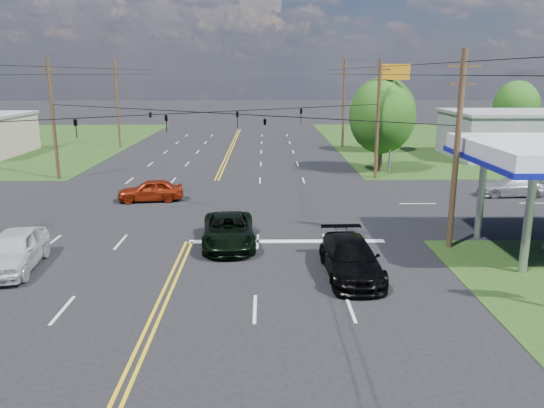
{
  "coord_description": "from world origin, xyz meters",
  "views": [
    {
      "loc": [
        3.88,
        -21.88,
        8.37
      ],
      "look_at": [
        4.27,
        6.0,
        1.5
      ],
      "focal_mm": 35.0,
      "sensor_mm": 36.0,
      "label": 1
    }
  ],
  "objects_px": {
    "pole_se": "(457,149)",
    "tree_right_b": "(381,113)",
    "suv_black": "(351,258)",
    "retail_ne": "(520,136)",
    "pole_left_far": "(117,102)",
    "tree_right_a": "(382,116)",
    "pole_right_far": "(344,102)",
    "pickup_dkgreen": "(229,230)",
    "pole_nw": "(53,118)",
    "pole_ne": "(378,118)",
    "tree_far_r": "(516,107)",
    "pickup_white": "(14,250)"
  },
  "relations": [
    {
      "from": "retail_ne",
      "to": "tree_right_a",
      "type": "height_order",
      "value": "tree_right_a"
    },
    {
      "from": "pole_nw",
      "to": "pickup_white",
      "type": "xyz_separation_m",
      "value": [
        5.88,
        -20.74,
        -4.05
      ]
    },
    {
      "from": "tree_far_r",
      "to": "pole_ne",
      "type": "bearing_deg",
      "value": -135.0
    },
    {
      "from": "retail_ne",
      "to": "pole_nw",
      "type": "height_order",
      "value": "pole_nw"
    },
    {
      "from": "pole_ne",
      "to": "tree_right_a",
      "type": "xyz_separation_m",
      "value": [
        1.0,
        3.0,
        -0.05
      ]
    },
    {
      "from": "retail_ne",
      "to": "pole_left_far",
      "type": "bearing_deg",
      "value": 169.46
    },
    {
      "from": "pole_se",
      "to": "suv_black",
      "type": "relative_size",
      "value": 1.75
    },
    {
      "from": "pole_nw",
      "to": "suv_black",
      "type": "relative_size",
      "value": 1.75
    },
    {
      "from": "pole_se",
      "to": "pickup_dkgreen",
      "type": "bearing_deg",
      "value": 177.38
    },
    {
      "from": "pole_ne",
      "to": "suv_black",
      "type": "height_order",
      "value": "pole_ne"
    },
    {
      "from": "pole_se",
      "to": "tree_right_b",
      "type": "relative_size",
      "value": 1.34
    },
    {
      "from": "pole_ne",
      "to": "tree_far_r",
      "type": "relative_size",
      "value": 1.25
    },
    {
      "from": "tree_right_b",
      "to": "tree_far_r",
      "type": "relative_size",
      "value": 0.93
    },
    {
      "from": "pole_se",
      "to": "pole_ne",
      "type": "height_order",
      "value": "same"
    },
    {
      "from": "tree_far_r",
      "to": "pickup_dkgreen",
      "type": "xyz_separation_m",
      "value": [
        -31.94,
        -38.5,
        -3.78
      ]
    },
    {
      "from": "tree_right_a",
      "to": "pickup_dkgreen",
      "type": "bearing_deg",
      "value": -120.22
    },
    {
      "from": "tree_right_b",
      "to": "pole_right_far",
      "type": "bearing_deg",
      "value": 131.19
    },
    {
      "from": "tree_right_a",
      "to": "pickup_dkgreen",
      "type": "xyz_separation_m",
      "value": [
        -11.94,
        -20.5,
        -4.11
      ]
    },
    {
      "from": "pole_se",
      "to": "tree_far_r",
      "type": "height_order",
      "value": "pole_se"
    },
    {
      "from": "pole_ne",
      "to": "tree_far_r",
      "type": "height_order",
      "value": "pole_ne"
    },
    {
      "from": "pole_nw",
      "to": "tree_right_b",
      "type": "xyz_separation_m",
      "value": [
        29.5,
        15.0,
        -0.7
      ]
    },
    {
      "from": "tree_right_a",
      "to": "retail_ne",
      "type": "bearing_deg",
      "value": 26.57
    },
    {
      "from": "tree_right_a",
      "to": "pickup_white",
      "type": "distance_m",
      "value": 32.02
    },
    {
      "from": "suv_black",
      "to": "pole_ne",
      "type": "bearing_deg",
      "value": 73.89
    },
    {
      "from": "retail_ne",
      "to": "pickup_white",
      "type": "distance_m",
      "value": 48.86
    },
    {
      "from": "suv_black",
      "to": "pickup_white",
      "type": "height_order",
      "value": "pickup_white"
    },
    {
      "from": "pole_se",
      "to": "pickup_dkgreen",
      "type": "xyz_separation_m",
      "value": [
        -10.94,
        0.5,
        -4.15
      ]
    },
    {
      "from": "tree_right_a",
      "to": "tree_far_r",
      "type": "height_order",
      "value": "tree_right_a"
    },
    {
      "from": "retail_ne",
      "to": "tree_right_b",
      "type": "height_order",
      "value": "tree_right_b"
    },
    {
      "from": "retail_ne",
      "to": "tree_right_a",
      "type": "distance_m",
      "value": 18.09
    },
    {
      "from": "pole_se",
      "to": "retail_ne",
      "type": "bearing_deg",
      "value": 59.62
    },
    {
      "from": "pole_left_far",
      "to": "pickup_white",
      "type": "xyz_separation_m",
      "value": [
        5.88,
        -39.74,
        -4.3
      ]
    },
    {
      "from": "pole_se",
      "to": "pole_left_far",
      "type": "relative_size",
      "value": 0.95
    },
    {
      "from": "pole_ne",
      "to": "tree_far_r",
      "type": "bearing_deg",
      "value": 45.0
    },
    {
      "from": "pole_left_far",
      "to": "tree_right_b",
      "type": "xyz_separation_m",
      "value": [
        29.5,
        -4.0,
        -0.95
      ]
    },
    {
      "from": "pole_ne",
      "to": "suv_black",
      "type": "bearing_deg",
      "value": -104.18
    },
    {
      "from": "pole_se",
      "to": "pickup_dkgreen",
      "type": "height_order",
      "value": "pole_se"
    },
    {
      "from": "tree_right_b",
      "to": "pickup_dkgreen",
      "type": "relative_size",
      "value": 1.29
    },
    {
      "from": "pole_left_far",
      "to": "tree_far_r",
      "type": "height_order",
      "value": "pole_left_far"
    },
    {
      "from": "pole_nw",
      "to": "tree_right_b",
      "type": "distance_m",
      "value": 33.1
    },
    {
      "from": "pole_se",
      "to": "pole_nw",
      "type": "bearing_deg",
      "value": 145.3
    },
    {
      "from": "retail_ne",
      "to": "pole_ne",
      "type": "distance_m",
      "value": 20.43
    },
    {
      "from": "retail_ne",
      "to": "tree_right_b",
      "type": "bearing_deg",
      "value": 163.5
    },
    {
      "from": "tree_right_b",
      "to": "suv_black",
      "type": "distance_m",
      "value": 37.96
    },
    {
      "from": "pole_right_far",
      "to": "tree_far_r",
      "type": "xyz_separation_m",
      "value": [
        21.0,
        2.0,
        -0.62
      ]
    },
    {
      "from": "pole_ne",
      "to": "pole_right_far",
      "type": "bearing_deg",
      "value": 90.0
    },
    {
      "from": "pole_left_far",
      "to": "tree_right_b",
      "type": "distance_m",
      "value": 29.79
    },
    {
      "from": "pole_nw",
      "to": "tree_far_r",
      "type": "height_order",
      "value": "pole_nw"
    },
    {
      "from": "pole_se",
      "to": "pole_nw",
      "type": "height_order",
      "value": "same"
    },
    {
      "from": "pole_se",
      "to": "pole_right_far",
      "type": "height_order",
      "value": "pole_right_far"
    }
  ]
}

